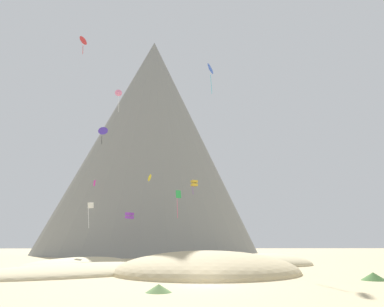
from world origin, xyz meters
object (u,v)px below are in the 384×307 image
object	(u,v)px
bush_near_right	(373,276)
kite_white_low	(90,209)
kite_gold_mid	(194,183)
kite_red_high	(83,41)
kite_yellow_low	(149,178)
bush_low_patch	(159,288)
kite_indigo_mid	(103,131)
rock_massif	(147,148)
kite_pink_high	(119,93)
bush_far_right	(269,269)
bush_scatter_east	(86,269)
kite_blue_high	(210,69)
kite_green_low	(178,197)
kite_magenta_mid	(94,183)
bush_far_left	(144,265)
kite_violet_low	(129,216)

from	to	relation	value
bush_near_right	kite_white_low	xyz separation A→B (m)	(-30.16, 29.06, 8.11)
kite_gold_mid	kite_red_high	bearing A→B (deg)	13.28
bush_near_right	kite_yellow_low	bearing A→B (deg)	125.95
bush_low_patch	kite_white_low	xyz separation A→B (m)	(-13.13, 35.31, 8.18)
kite_indigo_mid	kite_gold_mid	distance (m)	21.20
rock_massif	kite_yellow_low	size ratio (longest dim) A/B	61.63
bush_near_right	kite_gold_mid	bearing A→B (deg)	107.68
rock_massif	bush_near_right	bearing A→B (deg)	-71.51
kite_pink_high	kite_white_low	distance (m)	37.87
bush_near_right	kite_red_high	distance (m)	55.01
bush_far_right	kite_yellow_low	world-z (taller)	kite_yellow_low
bush_far_right	bush_scatter_east	bearing A→B (deg)	173.83
kite_blue_high	kite_white_low	world-z (taller)	kite_blue_high
kite_blue_high	kite_green_low	distance (m)	26.51
bush_scatter_east	rock_massif	distance (m)	73.11
kite_white_low	kite_magenta_mid	xyz separation A→B (m)	(-4.49, 20.52, 7.85)
kite_yellow_low	kite_green_low	size ratio (longest dim) A/B	0.31
bush_far_left	kite_gold_mid	world-z (taller)	kite_gold_mid
kite_pink_high	kite_green_low	bearing A→B (deg)	-71.11
kite_violet_low	kite_gold_mid	world-z (taller)	kite_gold_mid
bush_near_right	rock_massif	distance (m)	85.24
kite_blue_high	kite_magenta_mid	distance (m)	36.66
kite_white_low	kite_red_high	xyz separation A→B (m)	(-2.44, -4.25, 28.60)
bush_far_left	kite_yellow_low	bearing A→B (deg)	93.38
bush_near_right	kite_indigo_mid	world-z (taller)	kite_indigo_mid
kite_blue_high	kite_red_high	distance (m)	23.46
rock_massif	kite_magenta_mid	bearing A→B (deg)	-110.55
kite_yellow_low	bush_near_right	bearing A→B (deg)	49.63
kite_magenta_mid	kite_gold_mid	bearing A→B (deg)	63.48
bush_scatter_east	bush_near_right	bearing A→B (deg)	-19.82
bush_low_patch	kite_pink_high	world-z (taller)	kite_pink_high
bush_far_left	kite_pink_high	bearing A→B (deg)	107.19
bush_near_right	kite_yellow_low	xyz separation A→B (m)	(-20.56, 28.35, 13.32)
bush_far_left	bush_near_right	distance (m)	25.40
bush_far_left	kite_pink_high	size ratio (longest dim) A/B	0.43
kite_yellow_low	kite_pink_high	distance (m)	35.67
kite_green_low	kite_magenta_mid	size ratio (longest dim) A/B	3.12
bush_near_right	rock_massif	xyz separation A→B (m)	(-25.10, 75.06, 31.66)
bush_scatter_east	kite_pink_high	distance (m)	57.39
bush_far_right	kite_white_low	size ratio (longest dim) A/B	0.61
bush_near_right	kite_violet_low	distance (m)	49.46
kite_pink_high	kite_indigo_mid	bearing A→B (deg)	-101.92
bush_far_left	kite_indigo_mid	bearing A→B (deg)	116.79
bush_scatter_east	kite_magenta_mid	distance (m)	44.47
bush_near_right	kite_magenta_mid	world-z (taller)	kite_magenta_mid
bush_scatter_east	kite_gold_mid	world-z (taller)	kite_gold_mid
bush_low_patch	kite_red_high	size ratio (longest dim) A/B	0.47
kite_white_low	kite_red_high	size ratio (longest dim) A/B	1.20
bush_scatter_east	kite_blue_high	xyz separation A→B (m)	(15.43, 21.17, 34.79)
kite_violet_low	kite_yellow_low	bearing A→B (deg)	-124.66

